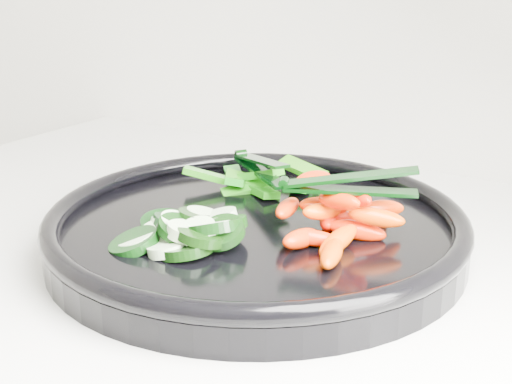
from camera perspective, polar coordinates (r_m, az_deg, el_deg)
The scene contains 6 objects.
veggie_tray at distance 0.64m, azimuth 0.00°, elevation -2.95°, with size 0.40×0.40×0.04m.
cucumber_pile at distance 0.60m, azimuth -5.61°, elevation -3.05°, with size 0.12×0.11×0.04m.
carrot_pile at distance 0.61m, azimuth 6.52°, elevation -2.06°, with size 0.11×0.15×0.05m.
pepper_pile at distance 0.73m, azimuth 0.24°, elevation 0.91°, with size 0.13×0.10×0.04m.
tong_carrot at distance 0.59m, azimuth 7.18°, elevation 0.66°, with size 0.11×0.06×0.02m.
tong_pepper at distance 0.72m, azimuth 0.24°, elevation 2.16°, with size 0.10×0.08×0.02m.
Camera 1 is at (-0.20, 1.19, 1.19)m, focal length 50.00 mm.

